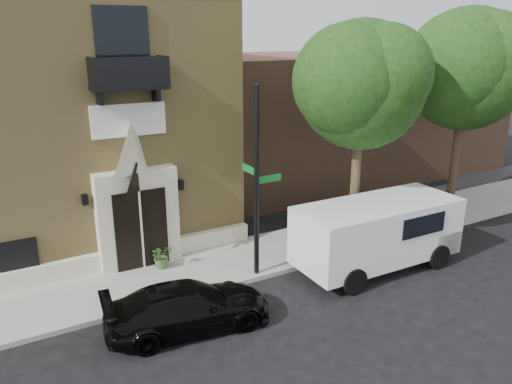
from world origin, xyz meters
The scene contains 14 objects.
ground centered at (0.00, 0.00, 0.00)m, with size 120.00×120.00×0.00m, color black.
sidewalk centered at (1.00, 1.50, 0.07)m, with size 42.00×3.00×0.15m, color gray.
church centered at (-2.99, 7.95, 4.63)m, with size 12.20×11.01×9.30m.
neighbour_building centered at (12.00, 9.00, 3.20)m, with size 18.00×8.00×6.40m, color brown.
street_tree_left centered at (6.03, 0.35, 5.87)m, with size 4.97×4.38×7.77m.
street_tree_mid centered at (11.03, 0.35, 6.20)m, with size 5.21×4.64×8.25m.
black_sedan centered at (-0.98, -1.36, 0.63)m, with size 1.76×4.34×1.26m, color black.
cargo_van centered at (5.96, -1.05, 1.26)m, with size 5.59×2.42×2.26m.
street_sign centered at (2.01, 0.30, 3.13)m, with size 0.94×0.94×5.92m.
fire_hydrant centered at (5.64, 0.58, 0.56)m, with size 0.47×0.38×0.83m.
dumpster centered at (8.18, 0.41, 0.75)m, with size 1.92×1.24×1.18m.
planter centered at (-0.49, 2.12, 0.55)m, with size 0.72×0.63×0.80m, color #486832.
pedestrian_near centered at (5.94, 0.69, 0.94)m, with size 0.57×0.38×1.57m, color black.
pedestrian_far centered at (10.04, 1.13, 0.91)m, with size 0.74×0.58×1.53m, color #312321.
Camera 1 is at (-5.07, -12.21, 7.48)m, focal length 35.00 mm.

